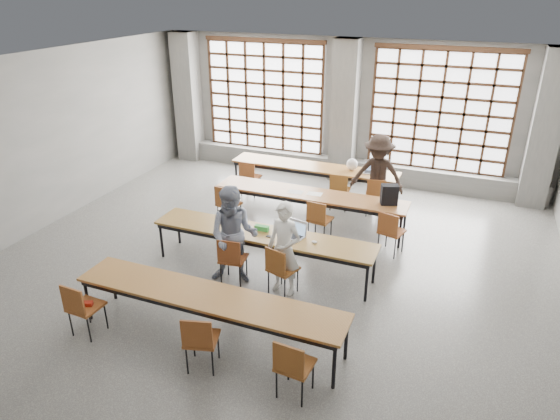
{
  "coord_description": "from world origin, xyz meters",
  "views": [
    {
      "loc": [
        3.08,
        -6.76,
        4.69
      ],
      "look_at": [
        0.2,
        0.4,
        1.15
      ],
      "focal_mm": 32.0,
      "sensor_mm": 36.0,
      "label": 1
    }
  ],
  "objects_px": {
    "chair_back_mid": "(339,188)",
    "student_male": "(284,249)",
    "chair_near_left": "(81,305)",
    "chair_mid_left": "(227,201)",
    "chair_front_right": "(280,266)",
    "desk_row_d": "(208,299)",
    "laptop_back": "(371,169)",
    "desk_row_c": "(263,236)",
    "chair_mid_centre": "(319,217)",
    "desk_row_b": "(310,196)",
    "chair_mid_right": "(390,229)",
    "chair_front_left": "(232,256)",
    "mouse": "(314,242)",
    "backpack": "(389,195)",
    "red_pouch": "(85,304)",
    "chair_near_right": "(293,363)",
    "desk_row_a": "(314,169)",
    "chair_back_right": "(376,193)",
    "student_back": "(377,175)",
    "chair_back_left": "(249,175)",
    "phone": "(270,237)",
    "laptop_front": "(295,233)",
    "chair_near_mid": "(200,337)",
    "plastic_bag": "(352,164)",
    "student_female": "(234,236)",
    "green_box": "(262,228)"
  },
  "relations": [
    {
      "from": "chair_mid_left",
      "to": "phone",
      "type": "height_order",
      "value": "chair_mid_left"
    },
    {
      "from": "desk_row_d",
      "to": "laptop_back",
      "type": "bearing_deg",
      "value": 79.83
    },
    {
      "from": "student_male",
      "to": "laptop_back",
      "type": "relative_size",
      "value": 3.99
    },
    {
      "from": "desk_row_a",
      "to": "chair_near_left",
      "type": "bearing_deg",
      "value": -102.54
    },
    {
      "from": "mouse",
      "to": "backpack",
      "type": "bearing_deg",
      "value": 67.82
    },
    {
      "from": "chair_mid_right",
      "to": "student_male",
      "type": "xyz_separation_m",
      "value": [
        -1.37,
        -1.87,
        0.26
      ]
    },
    {
      "from": "chair_mid_left",
      "to": "chair_near_left",
      "type": "bearing_deg",
      "value": -93.2
    },
    {
      "from": "chair_back_mid",
      "to": "student_back",
      "type": "distance_m",
      "value": 0.88
    },
    {
      "from": "chair_mid_right",
      "to": "chair_near_mid",
      "type": "distance_m",
      "value": 4.36
    },
    {
      "from": "desk_row_d",
      "to": "backpack",
      "type": "relative_size",
      "value": 10.0
    },
    {
      "from": "desk_row_b",
      "to": "chair_front_right",
      "type": "xyz_separation_m",
      "value": [
        0.38,
        -2.62,
        -0.13
      ]
    },
    {
      "from": "chair_back_left",
      "to": "chair_back_mid",
      "type": "distance_m",
      "value": 2.21
    },
    {
      "from": "desk_row_a",
      "to": "red_pouch",
      "type": "distance_m",
      "value": 6.33
    },
    {
      "from": "desk_row_c",
      "to": "chair_front_left",
      "type": "distance_m",
      "value": 0.7
    },
    {
      "from": "chair_back_right",
      "to": "red_pouch",
      "type": "xyz_separation_m",
      "value": [
        -3.0,
        -5.55,
        -0.04
      ]
    },
    {
      "from": "red_pouch",
      "to": "chair_near_right",
      "type": "bearing_deg",
      "value": -1.42
    },
    {
      "from": "desk_row_a",
      "to": "chair_near_left",
      "type": "xyz_separation_m",
      "value": [
        -1.39,
        -6.25,
        -0.13
      ]
    },
    {
      "from": "desk_row_d",
      "to": "laptop_back",
      "type": "height_order",
      "value": "laptop_back"
    },
    {
      "from": "chair_back_left",
      "to": "desk_row_c",
      "type": "bearing_deg",
      "value": -60.88
    },
    {
      "from": "chair_mid_centre",
      "to": "chair_front_left",
      "type": "bearing_deg",
      "value": -113.63
    },
    {
      "from": "student_female",
      "to": "mouse",
      "type": "distance_m",
      "value": 1.34
    },
    {
      "from": "desk_row_c",
      "to": "desk_row_d",
      "type": "height_order",
      "value": "same"
    },
    {
      "from": "plastic_bag",
      "to": "chair_near_right",
      "type": "bearing_deg",
      "value": -81.8
    },
    {
      "from": "chair_back_mid",
      "to": "student_male",
      "type": "bearing_deg",
      "value": -89.14
    },
    {
      "from": "chair_mid_left",
      "to": "backpack",
      "type": "xyz_separation_m",
      "value": [
        3.22,
        0.68,
        0.39
      ]
    },
    {
      "from": "laptop_back",
      "to": "student_back",
      "type": "bearing_deg",
      "value": -67.02
    },
    {
      "from": "chair_near_mid",
      "to": "chair_back_mid",
      "type": "bearing_deg",
      "value": 87.24
    },
    {
      "from": "desk_row_a",
      "to": "chair_near_mid",
      "type": "bearing_deg",
      "value": -85.11
    },
    {
      "from": "desk_row_d",
      "to": "chair_front_right",
      "type": "relative_size",
      "value": 4.55
    },
    {
      "from": "chair_front_left",
      "to": "student_male",
      "type": "bearing_deg",
      "value": 8.22
    },
    {
      "from": "student_back",
      "to": "laptop_front",
      "type": "bearing_deg",
      "value": -102.89
    },
    {
      "from": "chair_near_left",
      "to": "chair_near_mid",
      "type": "bearing_deg",
      "value": 0.08
    },
    {
      "from": "chair_near_right",
      "to": "green_box",
      "type": "distance_m",
      "value": 3.17
    },
    {
      "from": "desk_row_c",
      "to": "chair_mid_centre",
      "type": "bearing_deg",
      "value": 66.92
    },
    {
      "from": "student_male",
      "to": "red_pouch",
      "type": "relative_size",
      "value": 7.95
    },
    {
      "from": "chair_mid_left",
      "to": "chair_front_right",
      "type": "height_order",
      "value": "same"
    },
    {
      "from": "red_pouch",
      "to": "chair_mid_left",
      "type": "bearing_deg",
      "value": 86.79
    },
    {
      "from": "student_male",
      "to": "backpack",
      "type": "distance_m",
      "value": 2.81
    },
    {
      "from": "chair_near_left",
      "to": "student_male",
      "type": "height_order",
      "value": "student_male"
    },
    {
      "from": "chair_front_right",
      "to": "laptop_front",
      "type": "distance_m",
      "value": 0.78
    },
    {
      "from": "backpack",
      "to": "desk_row_a",
      "type": "bearing_deg",
      "value": 122.61
    },
    {
      "from": "desk_row_c",
      "to": "chair_back_mid",
      "type": "xyz_separation_m",
      "value": [
        0.55,
        2.98,
        -0.13
      ]
    },
    {
      "from": "chair_mid_right",
      "to": "student_male",
      "type": "bearing_deg",
      "value": -126.25
    },
    {
      "from": "chair_near_mid",
      "to": "student_male",
      "type": "relative_size",
      "value": 0.55
    },
    {
      "from": "mouse",
      "to": "phone",
      "type": "relative_size",
      "value": 0.75
    },
    {
      "from": "desk_row_c",
      "to": "chair_front_left",
      "type": "bearing_deg",
      "value": -114.82
    },
    {
      "from": "phone",
      "to": "laptop_front",
      "type": "bearing_deg",
      "value": 28.48
    },
    {
      "from": "chair_back_right",
      "to": "chair_mid_right",
      "type": "xyz_separation_m",
      "value": [
        0.61,
        -1.61,
        0.0
      ]
    },
    {
      "from": "chair_back_left",
      "to": "plastic_bag",
      "type": "height_order",
      "value": "plastic_bag"
    },
    {
      "from": "chair_mid_right",
      "to": "mouse",
      "type": "height_order",
      "value": "chair_mid_right"
    }
  ]
}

